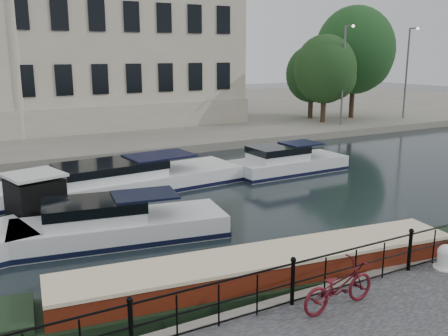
# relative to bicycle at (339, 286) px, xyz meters

# --- Properties ---
(ground_plane) EXTENTS (160.00, 160.00, 0.00)m
(ground_plane) POSITION_rel_bicycle_xyz_m (-0.84, 2.91, -1.11)
(ground_plane) COLOR black
(ground_plane) RESTS_ON ground
(far_bank) EXTENTS (120.00, 42.00, 0.55)m
(far_bank) POSITION_rel_bicycle_xyz_m (-0.84, 41.91, -0.83)
(far_bank) COLOR #6B665B
(far_bank) RESTS_ON ground_plane
(railing) EXTENTS (24.14, 0.14, 1.22)m
(railing) POSITION_rel_bicycle_xyz_m (-0.84, 0.66, 0.09)
(railing) COLOR black
(railing) RESTS_ON near_quay
(civic_building) EXTENTS (53.55, 31.84, 16.85)m
(civic_building) POSITION_rel_bicycle_xyz_m (-1.84, 37.61, 5.93)
(civic_building) COLOR #ADA38C
(civic_building) RESTS_ON far_bank
(lamp_posts) EXTENTS (8.24, 1.55, 8.07)m
(lamp_posts) POSITION_rel_bicycle_xyz_m (25.16, 23.60, 3.69)
(lamp_posts) COLOR #59595B
(lamp_posts) RESTS_ON far_bank
(bicycle) EXTENTS (2.16, 0.86, 1.12)m
(bicycle) POSITION_rel_bicycle_xyz_m (0.00, 0.00, 0.00)
(bicycle) COLOR #4F0E16
(bicycle) RESTS_ON near_quay
(mooring_bollard) EXTENTS (0.62, 0.62, 0.70)m
(mooring_bollard) POSITION_rel_bicycle_xyz_m (4.14, 0.24, -0.23)
(mooring_bollard) COLOR silver
(mooring_bollard) RESTS_ON near_quay
(narrowboat) EXTENTS (14.38, 3.73, 1.53)m
(narrowboat) POSITION_rel_bicycle_xyz_m (-0.50, 2.29, -0.74)
(narrowboat) COLOR black
(narrowboat) RESTS_ON ground_plane
(harbour_hut) EXTENTS (3.04, 2.73, 2.16)m
(harbour_hut) POSITION_rel_bicycle_xyz_m (-5.04, 10.97, -0.15)
(harbour_hut) COLOR #6B665B
(harbour_hut) RESTS_ON ground_plane
(cabin_cruisers) EXTENTS (26.68, 10.10, 1.99)m
(cabin_cruisers) POSITION_rel_bicycle_xyz_m (-3.17, 11.90, -0.74)
(cabin_cruisers) COLOR silver
(cabin_cruisers) RESTS_ON ground_plane
(trees) EXTENTS (10.56, 7.80, 10.07)m
(trees) POSITION_rel_bicycle_xyz_m (23.84, 26.51, 4.60)
(trees) COLOR black
(trees) RESTS_ON far_bank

